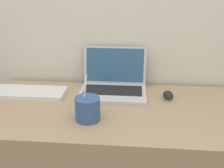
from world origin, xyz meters
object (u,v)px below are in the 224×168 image
drink_cup (88,108)px  external_keyboard (29,92)px  laptop (114,83)px  computer_mouse (168,96)px

drink_cup → external_keyboard: drink_cup is taller
laptop → external_keyboard: (-0.43, -0.07, -0.04)m
external_keyboard → laptop: bearing=9.0°
laptop → computer_mouse: size_ratio=3.82×
laptop → drink_cup: 0.31m
laptop → drink_cup: bearing=-105.2°
computer_mouse → external_keyboard: computer_mouse is taller
drink_cup → computer_mouse: drink_cup is taller
drink_cup → external_keyboard: (-0.35, 0.23, -0.04)m
computer_mouse → laptop: bearing=167.4°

